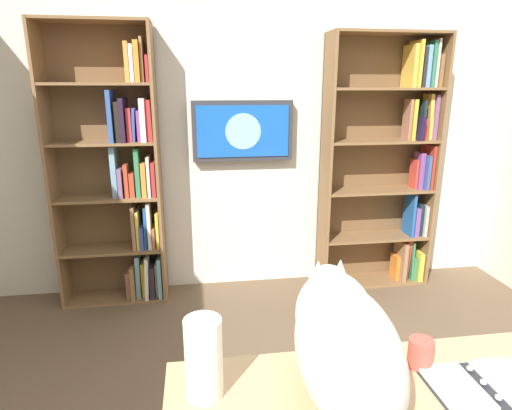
{
  "coord_description": "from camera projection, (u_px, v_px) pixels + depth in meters",
  "views": [
    {
      "loc": [
        0.41,
        1.19,
        1.65
      ],
      "look_at": [
        0.07,
        -1.15,
        0.99
      ],
      "focal_mm": 29.76,
      "sensor_mm": 36.0,
      "label": 1
    }
  ],
  "objects": [
    {
      "name": "paper_towel_roll",
      "position": [
        204.0,
        358.0,
        1.23
      ],
      "size": [
        0.11,
        0.11,
        0.25
      ],
      "primitive_type": "cylinder",
      "color": "white",
      "rests_on": "desk"
    },
    {
      "name": "cat",
      "position": [
        342.0,
        341.0,
        1.19
      ],
      "size": [
        0.27,
        0.65,
        0.38
      ],
      "color": "silver",
      "rests_on": "desk"
    },
    {
      "name": "bookshelf_left",
      "position": [
        390.0,
        165.0,
        3.49
      ],
      "size": [
        0.92,
        0.28,
        2.05
      ],
      "color": "brown",
      "rests_on": "ground"
    },
    {
      "name": "wall_mounted_tv",
      "position": [
        243.0,
        131.0,
        3.32
      ],
      "size": [
        0.79,
        0.07,
        0.47
      ],
      "color": "#333338"
    },
    {
      "name": "coffee_mug",
      "position": [
        421.0,
        353.0,
        1.37
      ],
      "size": [
        0.08,
        0.08,
        0.1
      ],
      "primitive_type": "cylinder",
      "color": "#D84C3F",
      "rests_on": "desk"
    },
    {
      "name": "wall_back",
      "position": [
        245.0,
        125.0,
        3.4
      ],
      "size": [
        4.52,
        0.06,
        2.7
      ],
      "primitive_type": "cube",
      "color": "silver",
      "rests_on": "ground"
    },
    {
      "name": "open_binder",
      "position": [
        483.0,
        385.0,
        1.28
      ],
      "size": [
        0.33,
        0.22,
        0.02
      ],
      "color": "#26262B",
      "rests_on": "desk"
    },
    {
      "name": "bookshelf_right",
      "position": [
        121.0,
        177.0,
        3.2
      ],
      "size": [
        0.79,
        0.28,
        2.09
      ],
      "color": "brown",
      "rests_on": "ground"
    }
  ]
}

